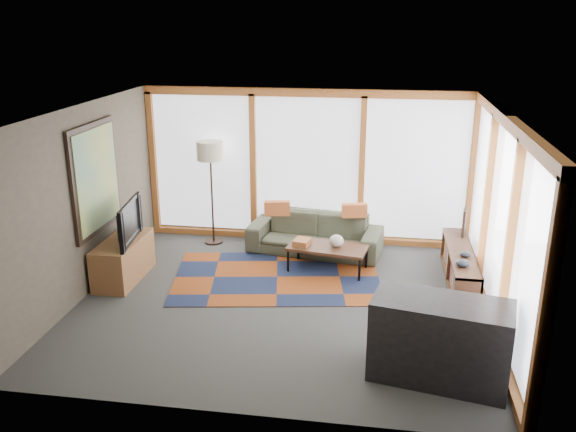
% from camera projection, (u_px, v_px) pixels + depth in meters
% --- Properties ---
extents(ground, '(5.50, 5.50, 0.00)m').
position_uv_depth(ground, '(283.00, 301.00, 8.32)').
color(ground, '#2D2D2B').
rests_on(ground, ground).
extents(room_envelope, '(5.52, 5.02, 2.62)m').
position_uv_depth(room_envelope, '(326.00, 183.00, 8.28)').
color(room_envelope, '#433A32').
rests_on(room_envelope, ground).
extents(rug, '(3.30, 2.41, 0.01)m').
position_uv_depth(rug, '(277.00, 277.00, 9.07)').
color(rug, maroon).
rests_on(rug, ground).
extents(sofa, '(2.24, 1.13, 0.63)m').
position_uv_depth(sofa, '(315.00, 234.00, 9.95)').
color(sofa, '#2F3325').
rests_on(sofa, ground).
extents(pillow_left, '(0.44, 0.20, 0.23)m').
position_uv_depth(pillow_left, '(277.00, 208.00, 9.87)').
color(pillow_left, '#BA5B2B').
rests_on(pillow_left, sofa).
extents(pillow_right, '(0.42, 0.20, 0.22)m').
position_uv_depth(pillow_right, '(354.00, 211.00, 9.76)').
color(pillow_right, '#BA5B2B').
rests_on(pillow_right, sofa).
extents(floor_lamp, '(0.44, 0.44, 1.76)m').
position_uv_depth(floor_lamp, '(212.00, 193.00, 10.20)').
color(floor_lamp, black).
rests_on(floor_lamp, ground).
extents(coffee_table, '(1.26, 0.78, 0.39)m').
position_uv_depth(coffee_table, '(328.00, 258.00, 9.28)').
color(coffee_table, '#36180F').
rests_on(coffee_table, ground).
extents(book_stack, '(0.27, 0.31, 0.09)m').
position_uv_depth(book_stack, '(302.00, 242.00, 9.25)').
color(book_stack, '#965129').
rests_on(book_stack, coffee_table).
extents(vase, '(0.24, 0.24, 0.19)m').
position_uv_depth(vase, '(336.00, 241.00, 9.16)').
color(vase, beige).
rests_on(vase, coffee_table).
extents(bookshelf, '(0.36, 1.98, 0.49)m').
position_uv_depth(bookshelf, '(460.00, 267.00, 8.84)').
color(bookshelf, '#36180F').
rests_on(bookshelf, ground).
extents(bowl_a, '(0.23, 0.23, 0.09)m').
position_uv_depth(bowl_a, '(463.00, 263.00, 8.20)').
color(bowl_a, black).
rests_on(bowl_a, bookshelf).
extents(bowl_b, '(0.19, 0.19, 0.08)m').
position_uv_depth(bowl_b, '(465.00, 254.00, 8.53)').
color(bowl_b, black).
rests_on(bowl_b, bookshelf).
extents(shelf_picture, '(0.10, 0.32, 0.41)m').
position_uv_depth(shelf_picture, '(464.00, 222.00, 9.35)').
color(shelf_picture, black).
rests_on(shelf_picture, bookshelf).
extents(tv_console, '(0.51, 1.21, 0.61)m').
position_uv_depth(tv_console, '(123.00, 260.00, 8.94)').
color(tv_console, brown).
rests_on(tv_console, ground).
extents(television, '(0.27, 1.05, 0.60)m').
position_uv_depth(television, '(123.00, 222.00, 8.72)').
color(television, black).
rests_on(television, tv_console).
extents(bar_counter, '(1.53, 0.94, 0.91)m').
position_uv_depth(bar_counter, '(440.00, 341.00, 6.43)').
color(bar_counter, black).
rests_on(bar_counter, ground).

